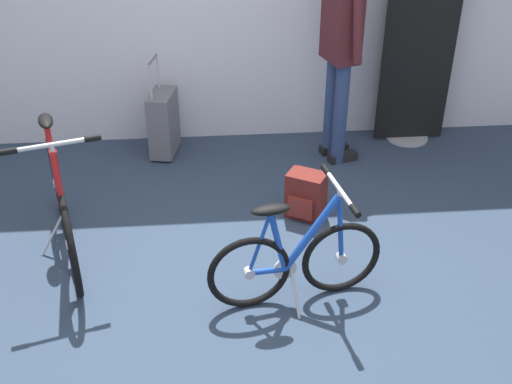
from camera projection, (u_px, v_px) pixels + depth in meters
ground_plane at (237, 296)px, 3.78m from camera, size 6.02×6.02×0.00m
floor_banner_stand at (419, 49)px, 5.14m from camera, size 0.60×0.36×1.79m
folding_bike_foreground at (296, 259)px, 3.62m from camera, size 1.03×0.53×0.74m
display_bike_left at (62, 206)px, 3.96m from camera, size 0.56×1.35×0.97m
visitor_near_wall at (341, 39)px, 4.74m from camera, size 0.34×0.52×1.75m
rolling_suitcase at (164, 123)px, 5.18m from camera, size 0.25×0.39×0.83m
backpack_on_floor at (306, 195)px, 4.44m from camera, size 0.31×0.29×0.34m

